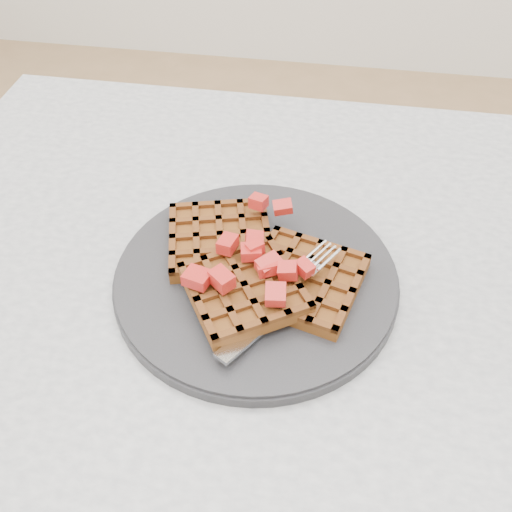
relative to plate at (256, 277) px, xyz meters
name	(u,v)px	position (x,y,z in m)	size (l,w,h in m)	color
table	(388,375)	(0.16, -0.02, -0.12)	(1.20, 0.80, 0.75)	beige
plate	(256,277)	(0.00, 0.00, 0.00)	(0.30, 0.30, 0.02)	#232326
waffles	(256,267)	(0.00, 0.00, 0.02)	(0.23, 0.21, 0.03)	brown
strawberry_pile	(256,246)	(0.00, 0.00, 0.05)	(0.15, 0.15, 0.02)	#A30B09
fork	(288,299)	(0.04, -0.04, 0.02)	(0.02, 0.18, 0.02)	silver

